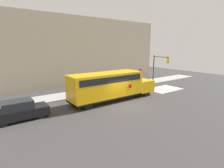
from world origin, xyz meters
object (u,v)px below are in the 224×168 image
(school_bus, at_px, (110,85))
(parked_car, at_px, (20,110))
(stop_sign, at_px, (140,74))
(traffic_light, at_px, (159,65))

(school_bus, xyz_separation_m, parked_car, (-8.84, 0.10, -0.98))
(school_bus, height_order, parked_car, school_bus)
(school_bus, distance_m, stop_sign, 8.79)
(school_bus, bearing_deg, parked_car, 179.37)
(stop_sign, bearing_deg, parked_car, -168.38)
(stop_sign, bearing_deg, school_bus, -156.05)
(stop_sign, relative_size, traffic_light, 0.57)
(school_bus, distance_m, traffic_light, 11.02)
(school_bus, bearing_deg, stop_sign, 23.95)
(school_bus, bearing_deg, traffic_light, 12.06)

